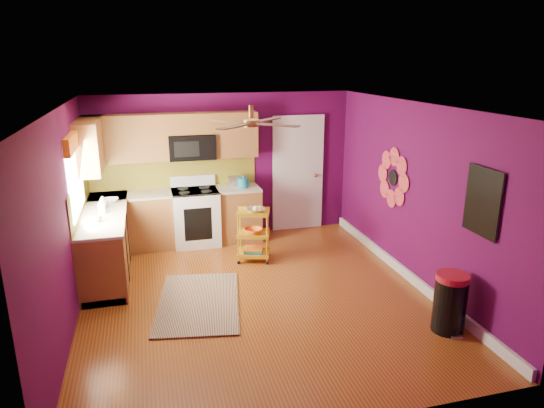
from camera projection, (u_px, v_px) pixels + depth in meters
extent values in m
plane|color=brown|center=(257.00, 296.00, 6.48)|extent=(5.00, 5.00, 0.00)
cube|color=#500944|center=(224.00, 166.00, 8.43)|extent=(4.50, 0.04, 2.50)
cube|color=#500944|center=(327.00, 297.00, 3.80)|extent=(4.50, 0.04, 2.50)
cube|color=#500944|center=(65.00, 222.00, 5.57)|extent=(0.04, 5.00, 2.50)
cube|color=#500944|center=(415.00, 195.00, 6.67)|extent=(0.04, 5.00, 2.50)
cube|color=silver|center=(255.00, 107.00, 5.76)|extent=(4.50, 5.00, 0.04)
cube|color=white|center=(406.00, 273.00, 7.00)|extent=(0.05, 4.90, 0.14)
cube|color=brown|center=(106.00, 243.00, 7.12)|extent=(0.60, 2.30, 0.90)
cube|color=brown|center=(178.00, 219.00, 8.18)|extent=(2.80, 0.60, 0.90)
cube|color=beige|center=(103.00, 212.00, 6.98)|extent=(0.63, 2.30, 0.04)
cube|color=beige|center=(176.00, 192.00, 8.04)|extent=(2.80, 0.63, 0.04)
cube|color=black|center=(109.00, 268.00, 7.23)|extent=(0.54, 2.30, 0.10)
cube|color=black|center=(179.00, 241.00, 8.29)|extent=(2.80, 0.54, 0.10)
cube|color=white|center=(196.00, 218.00, 8.22)|extent=(0.76, 0.66, 0.92)
cube|color=black|center=(195.00, 191.00, 8.08)|extent=(0.76, 0.62, 0.03)
cube|color=white|center=(193.00, 181.00, 8.31)|extent=(0.76, 0.06, 0.18)
cube|color=black|center=(198.00, 224.00, 7.92)|extent=(0.45, 0.02, 0.55)
cube|color=brown|center=(125.00, 139.00, 7.72)|extent=(1.32, 0.33, 0.75)
cube|color=brown|center=(235.00, 134.00, 8.16)|extent=(0.72, 0.33, 0.75)
cube|color=brown|center=(190.00, 124.00, 7.92)|extent=(0.76, 0.33, 0.34)
cube|color=brown|center=(90.00, 145.00, 7.15)|extent=(0.33, 1.30, 0.75)
cube|color=black|center=(192.00, 147.00, 8.00)|extent=(0.76, 0.38, 0.40)
cube|color=olive|center=(174.00, 172.00, 8.23)|extent=(2.80, 0.01, 0.51)
cube|color=olive|center=(80.00, 195.00, 6.83)|extent=(0.01, 2.30, 0.51)
cube|color=white|center=(75.00, 176.00, 6.46)|extent=(0.03, 1.20, 1.00)
cube|color=orange|center=(73.00, 141.00, 6.33)|extent=(0.08, 1.35, 0.22)
cube|color=white|center=(298.00, 175.00, 8.80)|extent=(0.85, 0.04, 2.05)
cube|color=white|center=(298.00, 175.00, 8.78)|extent=(0.95, 0.02, 2.15)
sphere|color=#BF8C3F|center=(315.00, 176.00, 8.84)|extent=(0.07, 0.07, 0.07)
cylinder|color=black|center=(393.00, 178.00, 7.19)|extent=(0.01, 0.24, 0.24)
cube|color=#1CB6A9|center=(483.00, 202.00, 5.28)|extent=(0.03, 0.52, 0.72)
cube|color=black|center=(482.00, 202.00, 5.28)|extent=(0.01, 0.56, 0.76)
cylinder|color=#BF8C3F|center=(251.00, 112.00, 5.97)|extent=(0.06, 0.06, 0.16)
cylinder|color=#BF8C3F|center=(251.00, 123.00, 6.01)|extent=(0.20, 0.20, 0.08)
cube|color=#4C2D19|center=(267.00, 120.00, 6.32)|extent=(0.47, 0.47, 0.01)
cube|color=#4C2D19|center=(226.00, 121.00, 6.19)|extent=(0.47, 0.47, 0.01)
cube|color=#4C2D19|center=(234.00, 127.00, 5.69)|extent=(0.47, 0.47, 0.01)
cube|color=#4C2D19|center=(278.00, 125.00, 5.82)|extent=(0.47, 0.47, 0.01)
cube|color=black|center=(199.00, 302.00, 6.29)|extent=(1.29, 1.82, 0.02)
cylinder|color=yellow|center=(238.00, 239.00, 7.37)|extent=(0.02, 0.02, 0.76)
cylinder|color=yellow|center=(267.00, 239.00, 7.36)|extent=(0.02, 0.02, 0.76)
cylinder|color=yellow|center=(240.00, 232.00, 7.67)|extent=(0.02, 0.02, 0.76)
cylinder|color=yellow|center=(268.00, 232.00, 7.65)|extent=(0.02, 0.02, 0.76)
sphere|color=black|center=(239.00, 262.00, 7.49)|extent=(0.05, 0.05, 0.05)
sphere|color=black|center=(267.00, 263.00, 7.47)|extent=(0.05, 0.05, 0.05)
sphere|color=black|center=(241.00, 255.00, 7.78)|extent=(0.05, 0.05, 0.05)
sphere|color=black|center=(268.00, 255.00, 7.76)|extent=(0.05, 0.05, 0.05)
cube|color=yellow|center=(253.00, 213.00, 7.41)|extent=(0.58, 0.49, 0.03)
cube|color=yellow|center=(253.00, 235.00, 7.51)|extent=(0.58, 0.49, 0.03)
cube|color=yellow|center=(253.00, 254.00, 7.60)|extent=(0.58, 0.49, 0.03)
imported|color=beige|center=(256.00, 210.00, 7.39)|extent=(0.34, 0.34, 0.07)
sphere|color=yellow|center=(256.00, 209.00, 7.39)|extent=(0.09, 0.09, 0.09)
imported|color=orange|center=(253.00, 231.00, 7.49)|extent=(0.35, 0.35, 0.09)
cube|color=navy|center=(253.00, 252.00, 7.59)|extent=(0.34, 0.29, 0.04)
cube|color=#267233|center=(253.00, 250.00, 7.58)|extent=(0.34, 0.29, 0.03)
cube|color=orange|center=(253.00, 248.00, 7.57)|extent=(0.34, 0.29, 0.03)
cylinder|color=black|center=(450.00, 306.00, 5.58)|extent=(0.47, 0.47, 0.64)
cylinder|color=#A91827|center=(453.00, 277.00, 5.48)|extent=(0.37, 0.37, 0.07)
cube|color=beige|center=(456.00, 337.00, 5.49)|extent=(0.14, 0.10, 0.03)
cylinder|color=#13728E|center=(243.00, 183.00, 8.24)|extent=(0.18, 0.18, 0.16)
sphere|color=#13728E|center=(243.00, 177.00, 8.21)|extent=(0.06, 0.06, 0.06)
cube|color=beige|center=(234.00, 181.00, 8.30)|extent=(0.22, 0.15, 0.18)
imported|color=#EA3F72|center=(101.00, 206.00, 6.87)|extent=(0.10, 0.10, 0.21)
imported|color=white|center=(103.00, 202.00, 7.09)|extent=(0.14, 0.14, 0.18)
imported|color=white|center=(111.00, 200.00, 7.40)|extent=(0.24, 0.24, 0.06)
imported|color=white|center=(98.00, 219.00, 6.52)|extent=(0.11, 0.11, 0.09)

